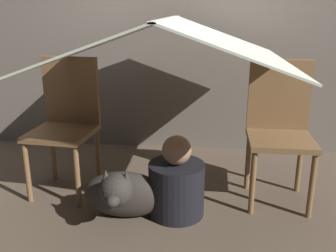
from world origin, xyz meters
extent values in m
plane|color=brown|center=(0.00, 0.00, 0.00)|extent=(8.80, 8.80, 0.00)
cube|color=#6B6056|center=(0.00, 1.18, 1.25)|extent=(7.00, 0.05, 2.50)
cylinder|color=brown|center=(-0.93, 0.01, 0.21)|extent=(0.04, 0.04, 0.43)
cylinder|color=brown|center=(-0.57, -0.02, 0.21)|extent=(0.04, 0.04, 0.43)
cylinder|color=brown|center=(-0.89, 0.37, 0.21)|extent=(0.04, 0.04, 0.43)
cylinder|color=brown|center=(-0.54, 0.33, 0.21)|extent=(0.04, 0.04, 0.43)
cube|color=brown|center=(-0.73, 0.17, 0.44)|extent=(0.45, 0.45, 0.04)
cube|color=brown|center=(-0.71, 0.36, 0.70)|extent=(0.41, 0.07, 0.48)
cylinder|color=brown|center=(0.55, 0.00, 0.21)|extent=(0.04, 0.04, 0.43)
cylinder|color=brown|center=(0.91, -0.01, 0.21)|extent=(0.04, 0.04, 0.43)
cylinder|color=brown|center=(0.56, 0.35, 0.21)|extent=(0.04, 0.04, 0.43)
cylinder|color=brown|center=(0.92, 0.35, 0.21)|extent=(0.04, 0.04, 0.43)
cube|color=brown|center=(0.73, 0.17, 0.44)|extent=(0.42, 0.42, 0.04)
cube|color=brown|center=(0.74, 0.36, 0.70)|extent=(0.41, 0.04, 0.48)
cube|color=silver|center=(-0.37, 0.17, 1.07)|extent=(0.74, 1.42, 0.27)
cube|color=silver|center=(0.37, 0.17, 1.07)|extent=(0.74, 1.42, 0.27)
cube|color=silver|center=(0.00, 0.17, 1.20)|extent=(0.04, 1.42, 0.01)
cylinder|color=black|center=(0.08, -0.05, 0.17)|extent=(0.35, 0.35, 0.34)
sphere|color=#9E7556|center=(0.08, -0.05, 0.43)|extent=(0.18, 0.18, 0.18)
ellipsoid|color=#332D28|center=(-0.24, -0.11, 0.15)|extent=(0.51, 0.21, 0.30)
sphere|color=#332D28|center=(-0.24, -0.30, 0.28)|extent=(0.20, 0.20, 0.20)
ellipsoid|color=#332D28|center=(-0.24, -0.39, 0.26)|extent=(0.08, 0.10, 0.07)
cone|color=#332D28|center=(-0.30, -0.30, 0.36)|extent=(0.07, 0.07, 0.09)
cone|color=#332D28|center=(-0.19, -0.30, 0.36)|extent=(0.07, 0.07, 0.09)
camera|label=1|loc=(0.23, -2.17, 1.26)|focal=40.00mm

